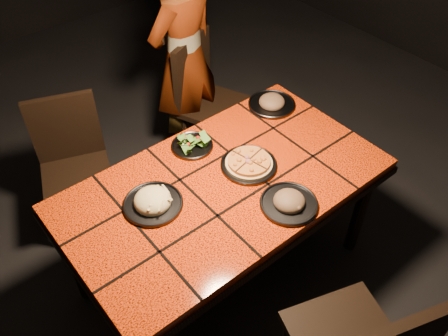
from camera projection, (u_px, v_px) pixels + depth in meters
room_shell at (224, 46)px, 1.82m from camera, size 6.04×7.04×3.08m
dining_table at (224, 193)px, 2.40m from camera, size 1.62×0.92×0.75m
chair_far_left at (73, 158)px, 2.83m from camera, size 0.51×0.51×0.88m
chair_far_right at (206, 94)px, 3.25m from camera, size 0.55×0.55×0.93m
diner at (184, 59)px, 3.12m from camera, size 0.62×0.46×1.55m
plate_pizza at (249, 164)px, 2.41m from camera, size 0.29×0.29×0.04m
plate_pasta at (153, 202)px, 2.22m from camera, size 0.29×0.29×0.09m
plate_salad at (192, 143)px, 2.51m from camera, size 0.23×0.23×0.07m
plate_mushroom_a at (289, 201)px, 2.22m from camera, size 0.28×0.28×0.09m
plate_mushroom_b at (272, 102)px, 2.78m from camera, size 0.28×0.28×0.09m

